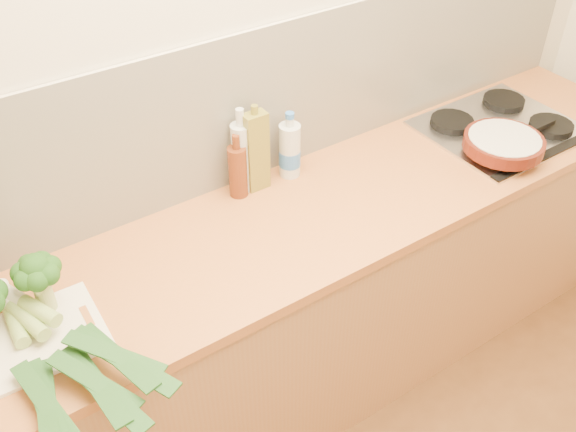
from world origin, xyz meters
The scene contains 13 objects.
room_shell centered at (0.00, 1.49, 1.17)m, with size 3.50×3.50×3.50m.
counter centered at (0.00, 1.20, 0.45)m, with size 3.20×0.62×0.90m.
gas_hob centered at (1.02, 1.20, 0.91)m, with size 0.58×0.50×0.04m.
chopping_board centered at (-0.85, 1.16, 0.91)m, with size 0.37×0.28×0.01m, color white.
broccoli_right centered at (-0.77, 1.25, 1.05)m, with size 0.13×0.13×0.19m.
leek_front centered at (-0.87, 1.13, 0.93)m, with size 0.11×0.67×0.04m.
leek_mid centered at (-0.82, 1.12, 0.95)m, with size 0.22×0.69×0.04m.
leek_back centered at (-0.77, 1.11, 0.97)m, with size 0.30×0.60×0.04m.
skillet centered at (0.87, 1.07, 0.96)m, with size 0.43×0.29×0.05m.
oil_tin centered at (0.02, 1.42, 1.05)m, with size 0.08×0.05×0.32m.
glass_bottle centered at (-0.02, 1.44, 1.03)m, with size 0.07×0.07×0.31m.
amber_bottle centered at (-0.05, 1.42, 1.00)m, with size 0.06×0.06×0.24m.
water_bottle centered at (0.16, 1.42, 1.00)m, with size 0.08×0.08×0.23m.
Camera 1 is at (-0.90, -0.14, 2.25)m, focal length 40.00 mm.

